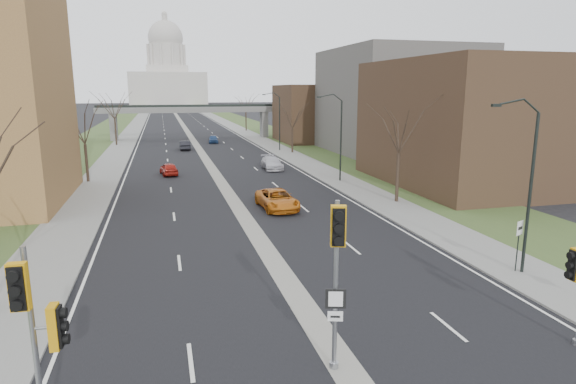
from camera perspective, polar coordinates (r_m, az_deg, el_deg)
name	(u,v)px	position (r m, az deg, el deg)	size (l,w,h in m)	color
ground	(348,374)	(17.08, 7.18, -20.58)	(700.00, 700.00, 0.00)	black
road_surface	(178,118)	(163.64, -12.85, 8.52)	(20.00, 600.00, 0.01)	black
median_strip	(178,118)	(163.64, -12.85, 8.51)	(1.20, 600.00, 0.02)	gray
sidewalk_right	(215,118)	(164.48, -8.63, 8.71)	(4.00, 600.00, 0.12)	gray
sidewalk_left	(140,119)	(163.67, -17.10, 8.31)	(4.00, 600.00, 0.12)	gray
grass_verge_right	(233,117)	(165.23, -6.54, 8.78)	(8.00, 600.00, 0.10)	#334922
grass_verge_left	(121,119)	(164.02, -19.21, 8.18)	(8.00, 600.00, 0.10)	#334922
commercial_block_near	(473,123)	(50.87, 21.06, 7.65)	(16.00, 20.00, 12.00)	#432F1F
commercial_block_mid	(396,101)	(73.43, 12.73, 10.43)	(18.00, 22.00, 15.00)	#56534E
commercial_block_far	(319,113)	(87.83, 3.67, 9.28)	(14.00, 14.00, 10.00)	#432F1F
pedestrian_bridge	(191,113)	(93.56, -11.41, 9.14)	(34.00, 3.00, 6.45)	slate
capitol	(167,75)	(333.47, -14.10, 13.29)	(48.00, 42.00, 55.75)	beige
streetlight_near	(522,138)	(25.51, 25.96, 5.82)	(2.61, 0.20, 8.70)	black
streetlight_mid	(334,113)	(48.27, 5.45, 9.33)	(2.61, 0.20, 8.70)	black
streetlight_far	(274,105)	(73.22, -1.64, 10.28)	(2.61, 0.20, 8.70)	black
tree_left_b	(83,120)	(51.91, -23.13, 7.82)	(6.75, 6.75, 8.81)	#382B21
tree_left_c	(114,103)	(85.64, -19.97, 9.89)	(7.65, 7.65, 9.99)	#382B21
tree_right_a	(400,122)	(39.95, 13.15, 8.07)	(7.20, 7.20, 9.40)	#382B21
tree_right_b	(292,113)	(70.85, 0.52, 9.31)	(6.30, 6.30, 8.22)	#382B21
tree_right_c	(246,99)	(109.89, -5.05, 10.87)	(7.65, 7.65, 9.99)	#382B21
signal_pole_left	(37,320)	(13.90, -27.60, -13.30)	(1.02, 0.94, 5.43)	gray
signal_pole_median	(337,257)	(15.25, 5.83, -7.72)	(0.77, 0.97, 5.80)	gray
speed_limit_sign	(519,237)	(26.92, 25.66, -4.80)	(0.53, 0.26, 2.64)	black
car_left_near	(169,169)	(54.37, -13.95, 2.68)	(1.61, 4.01, 1.37)	maroon
car_left_far	(185,145)	(76.86, -12.13, 5.44)	(1.51, 4.32, 1.42)	black
car_right_near	(277,199)	(37.69, -1.29, -0.88)	(2.52, 5.47, 1.52)	#BC6314
car_right_mid	(272,163)	(56.72, -1.93, 3.47)	(2.08, 5.12, 1.49)	#B7B6BE
car_right_far	(213,139)	(86.02, -8.84, 6.22)	(1.61, 4.00, 1.36)	navy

